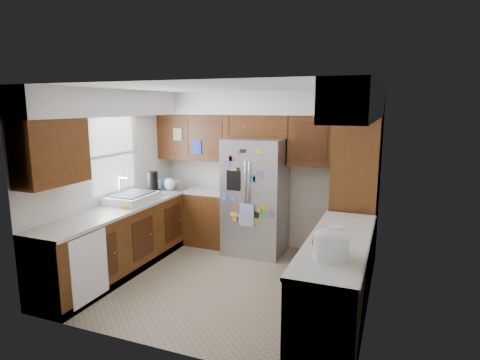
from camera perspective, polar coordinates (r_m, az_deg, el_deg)
name	(u,v)px	position (r m, az deg, el deg)	size (l,w,h in m)	color
floor	(225,281)	(5.48, -2.09, -14.21)	(3.60, 3.60, 0.00)	gray
room_shell	(228,141)	(5.37, -1.70, 5.51)	(3.64, 3.24, 2.52)	white
left_counter_run	(139,238)	(5.98, -14.17, -7.95)	(1.36, 3.20, 0.92)	#45240D
right_counter_run	(337,285)	(4.52, 13.60, -14.26)	(0.63, 2.25, 0.92)	#45240D
pantry	(356,194)	(5.85, 16.11, -1.88)	(0.60, 0.90, 2.15)	#45240D
fridge	(256,196)	(6.25, 2.27, -2.33)	(0.90, 0.79, 1.80)	#A6A6AB
bridge_cabinet	(261,126)	(6.32, 3.02, 7.65)	(0.96, 0.34, 0.35)	#45240D
fridge_top_items	(259,106)	(6.31, 2.77, 10.40)	(0.91, 0.31, 0.27)	#265A9A
sink_assembly	(132,198)	(5.96, -15.11, -2.47)	(0.52, 0.73, 0.37)	white
left_counter_clutter	(161,184)	(6.54, -11.19, -0.61)	(0.34, 0.87, 0.38)	black
rice_cooker	(331,242)	(3.77, 12.84, -8.63)	(0.34, 0.33, 0.29)	silver
paper_towel	(335,242)	(3.79, 13.32, -8.57)	(0.13, 0.13, 0.30)	white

